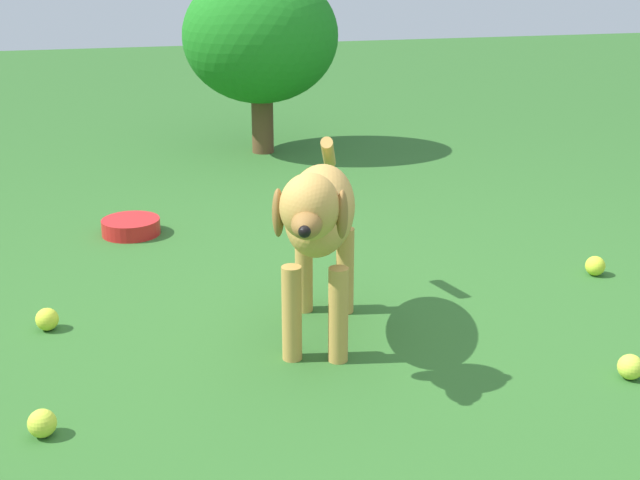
{
  "coord_description": "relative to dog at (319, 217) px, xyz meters",
  "views": [
    {
      "loc": [
        -0.58,
        -2.09,
        1.09
      ],
      "look_at": [
        -0.05,
        0.12,
        0.28
      ],
      "focal_mm": 49.01,
      "sensor_mm": 36.0,
      "label": 1
    }
  ],
  "objects": [
    {
      "name": "ground",
      "position": [
        0.06,
        -0.07,
        -0.37
      ],
      "size": [
        14.0,
        14.0,
        0.0
      ],
      "primitive_type": "plane",
      "color": "#2D6026"
    },
    {
      "name": "dog",
      "position": [
        0.0,
        0.0,
        0.0
      ],
      "size": [
        0.35,
        0.79,
        0.55
      ],
      "rotation": [
        0.0,
        0.0,
        4.39
      ],
      "color": "#C69347",
      "rests_on": "ground"
    },
    {
      "name": "tennis_ball_1",
      "position": [
        -0.73,
        -0.33,
        -0.33
      ],
      "size": [
        0.07,
        0.07,
        0.07
      ],
      "primitive_type": "sphere",
      "color": "#C6D63A",
      "rests_on": "ground"
    },
    {
      "name": "tennis_ball_2",
      "position": [
        1.02,
        0.27,
        -0.33
      ],
      "size": [
        0.07,
        0.07,
        0.07
      ],
      "primitive_type": "sphere",
      "color": "#CBDC31",
      "rests_on": "ground"
    },
    {
      "name": "tennis_ball_3",
      "position": [
        -0.75,
        0.26,
        -0.33
      ],
      "size": [
        0.07,
        0.07,
        0.07
      ],
      "primitive_type": "sphere",
      "color": "#CDD735",
      "rests_on": "ground"
    },
    {
      "name": "tennis_ball_4",
      "position": [
        0.73,
        -0.4,
        -0.33
      ],
      "size": [
        0.07,
        0.07,
        0.07
      ],
      "primitive_type": "sphere",
      "color": "#CADF3F",
      "rests_on": "ground"
    },
    {
      "name": "water_bowl",
      "position": [
        -0.48,
        1.06,
        -0.34
      ],
      "size": [
        0.22,
        0.22,
        0.06
      ],
      "primitive_type": "cylinder",
      "color": "red",
      "rests_on": "ground"
    },
    {
      "name": "shrub_near",
      "position": [
        0.24,
        2.25,
        0.22
      ],
      "size": [
        0.79,
        0.71,
        0.93
      ],
      "color": "brown",
      "rests_on": "ground"
    }
  ]
}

